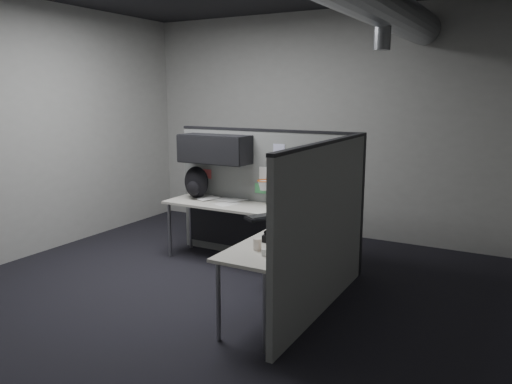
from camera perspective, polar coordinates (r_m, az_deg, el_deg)
The scene contains 12 objects.
room at distance 4.58m, azimuth 0.78°, elevation 11.78°, with size 5.62×5.62×3.22m.
partition_back at distance 6.14m, azimuth -0.49°, elevation 1.33°, with size 2.44×0.42×1.63m.
partition_right at distance 4.71m, azimuth 7.82°, elevation -4.05°, with size 0.07×2.23×1.63m.
desk at distance 5.58m, azimuth 0.41°, elevation -3.72°, with size 2.31×2.11×0.73m.
monitor at distance 5.43m, azimuth 6.20°, elevation -0.54°, with size 0.53×0.53×0.43m.
keyboard at distance 5.37m, azimuth 1.27°, elevation -2.80°, with size 0.39×0.50×0.04m.
mouse at distance 4.90m, azimuth 4.31°, elevation -4.23°, with size 0.29×0.27×0.05m.
phone at distance 4.57m, azimuth 2.42°, elevation -5.02°, with size 0.25×0.27×0.11m.
bottles at distance 4.17m, azimuth 1.62°, elevation -6.80°, with size 0.13×0.15×0.08m.
cup at distance 4.30m, azimuth 0.15°, elevation -5.98°, with size 0.07×0.07×0.10m, color white.
papers at distance 6.35m, azimuth -4.24°, elevation -0.73°, with size 0.77×0.71×0.02m.
backpack at distance 6.42m, azimuth -6.86°, elevation 1.06°, with size 0.34×0.31×0.41m.
Camera 1 is at (2.72, -4.04, 2.05)m, focal length 35.00 mm.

